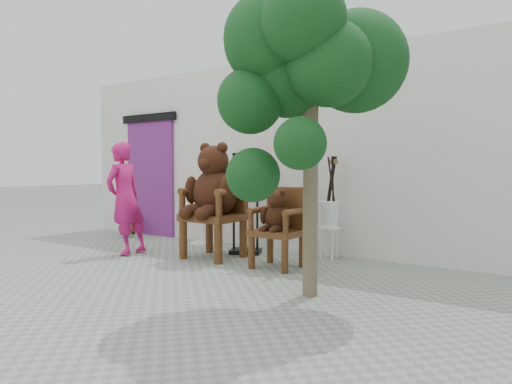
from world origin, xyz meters
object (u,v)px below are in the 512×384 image
Objects in this scene: person at (125,198)px; cafe_table at (203,218)px; chair_small at (279,220)px; chair_big at (214,193)px; display_stand at (245,215)px; stool_bucket at (329,214)px; tree at (308,64)px.

person is 1.46m from cafe_table.
person is (-2.39, -0.48, 0.22)m from chair_small.
display_stand is at bearing 71.88° from chair_big.
chair_small is at bearing -108.34° from stool_bucket.
stool_bucket is 0.48× the size of tree.
display_stand is (1.13, -0.33, 0.14)m from cafe_table.
tree is at bearing -65.21° from display_stand.
chair_big is at bearing 105.51° from person.
chair_small is 1.08m from display_stand.
chair_small reaches higher than cafe_table.
cafe_table is 0.48× the size of stool_bucket.
tree reaches higher than cafe_table.
tree is (3.00, -1.91, 1.84)m from cafe_table.
display_stand is 1.04× the size of stool_bucket.
person is at bearing -158.52° from chair_big.
chair_big is at bearing -41.94° from cafe_table.
cafe_table is at bearing 156.61° from chair_small.
chair_small is 2.17m from tree.
chair_big is 0.55× the size of tree.
cafe_table is at bearing 138.06° from chair_big.
chair_big is at bearing -148.33° from stool_bucket.
chair_small is at bearing 95.34° from person.
stool_bucket is (2.69, 1.37, -0.19)m from person.
chair_big is 0.99× the size of person.
stool_bucket is (1.40, 0.86, -0.29)m from chair_big.
chair_big is at bearing -133.10° from display_stand.
display_stand is 0.50× the size of tree.
stool_bucket is (2.35, 0.00, 0.20)m from cafe_table.
tree is at bearing -32.53° from cafe_table.
chair_small is 0.68× the size of display_stand.
chair_big is 1.09× the size of display_stand.
tree is (1.87, -1.58, 1.70)m from display_stand.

